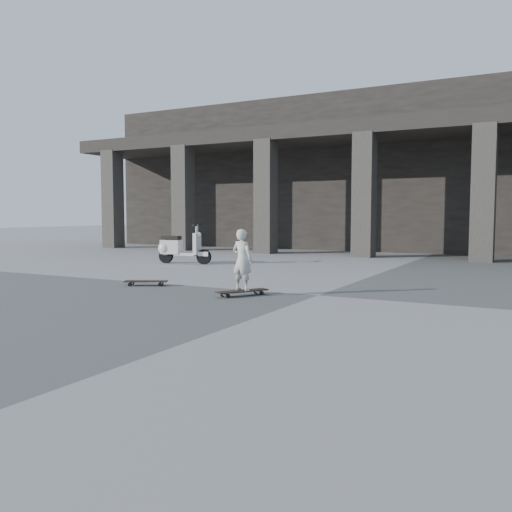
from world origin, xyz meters
The scene contains 6 objects.
ground centered at (0.00, 0.00, 0.00)m, with size 90.00×90.00×0.00m, color #4C4C49.
colonnade centered at (0.00, 13.77, 3.03)m, with size 28.00×8.82×6.00m.
longboard centered at (-1.13, -0.66, 0.07)m, with size 0.66×0.93×0.09m.
skateboard_spare centered at (-3.44, -0.40, 0.08)m, with size 0.84×0.56×0.10m.
child centered at (-1.13, -0.66, 0.62)m, with size 0.38×0.25×1.05m, color beige.
scooter centered at (-5.81, 3.78, 0.44)m, with size 1.60×0.63×1.12m.
Camera 1 is at (3.39, -8.64, 1.40)m, focal length 38.00 mm.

